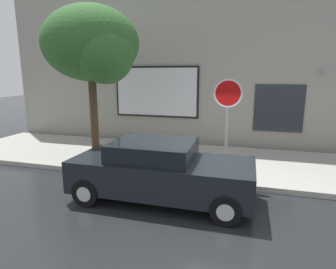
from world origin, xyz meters
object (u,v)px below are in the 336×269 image
Objects in this scene: fire_hydrant at (138,154)px; street_tree at (93,46)px; stop_sign at (227,109)px; parked_car at (161,171)px.

street_tree reaches higher than fire_hydrant.
street_tree is at bearing 170.72° from stop_sign.
street_tree is at bearing 166.60° from fire_hydrant.
parked_car is 0.85× the size of street_tree.
parked_car is at bearing -131.59° from stop_sign.
street_tree is at bearing 142.34° from parked_car.
stop_sign is (1.39, 1.57, 1.36)m from parked_car.
street_tree is (-1.61, 0.38, 3.35)m from fire_hydrant.
fire_hydrant is 0.27× the size of stop_sign.
street_tree reaches higher than stop_sign.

